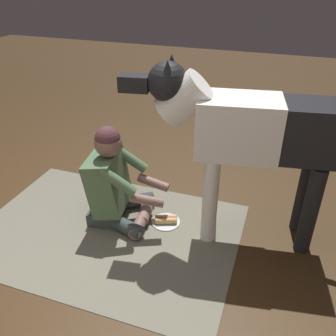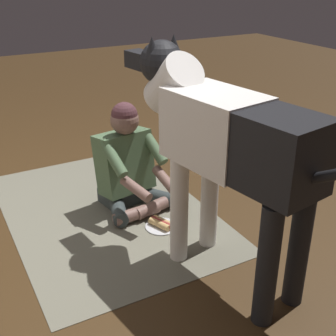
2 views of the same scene
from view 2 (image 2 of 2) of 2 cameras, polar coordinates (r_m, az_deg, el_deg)
name	(u,v)px [view 2 (image 2 of 2)]	position (r m, az deg, el deg)	size (l,w,h in m)	color
ground_plane	(118,218)	(3.37, -6.39, -6.34)	(13.58, 13.58, 0.00)	#3A2713
area_rug	(106,211)	(3.46, -7.85, -5.43)	(2.03, 1.41, 0.01)	#6A6757
person_sitting_on_floor	(128,166)	(3.38, -5.10, 0.29)	(0.67, 0.57, 0.82)	#31393A
large_dog	(223,138)	(2.47, 6.97, 3.80)	(1.66, 0.50, 1.34)	silver
hot_dog_on_plate	(161,224)	(3.23, -0.84, -7.18)	(0.23, 0.23, 0.06)	silver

